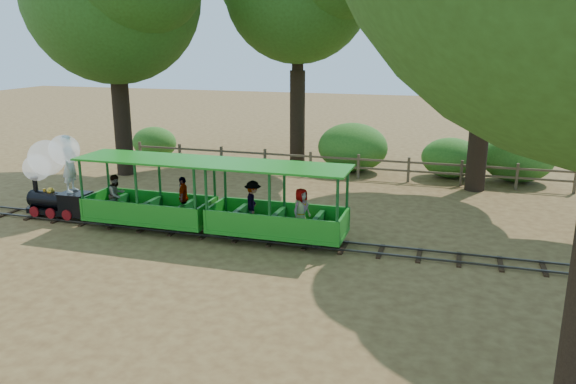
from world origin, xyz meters
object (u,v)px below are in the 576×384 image
(carriage_front, at_px, (149,201))
(fence, at_px, (334,163))
(carriage_rear, at_px, (275,212))
(locomotive, at_px, (54,170))

(carriage_front, distance_m, fence, 8.89)
(carriage_rear, height_order, fence, carriage_rear)
(fence, bearing_deg, carriage_front, -115.77)
(locomotive, distance_m, carriage_front, 3.41)
(fence, bearing_deg, carriage_rear, -89.57)
(carriage_rear, distance_m, fence, 7.98)
(carriage_rear, bearing_deg, locomotive, 179.54)
(locomotive, height_order, carriage_rear, locomotive)
(carriage_front, distance_m, carriage_rear, 3.93)
(carriage_front, xyz_separation_m, carriage_rear, (3.92, 0.03, 0.01))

